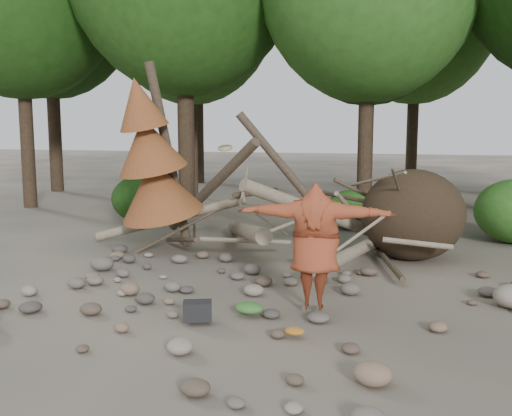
# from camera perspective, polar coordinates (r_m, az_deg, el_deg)

# --- Properties ---
(ground) EXTENTS (120.00, 120.00, 0.00)m
(ground) POSITION_cam_1_polar(r_m,az_deg,el_deg) (9.24, -2.29, -9.88)
(ground) COLOR #514C44
(ground) RESTS_ON ground
(deadfall_pile) EXTENTS (8.55, 5.24, 3.30)m
(deadfall_pile) POSITION_cam_1_polar(r_m,az_deg,el_deg) (12.71, 12.78, -0.77)
(deadfall_pile) COLOR #332619
(deadfall_pile) RESTS_ON ground
(dead_conifer) EXTENTS (2.06, 2.16, 4.35)m
(dead_conifer) POSITION_cam_1_polar(r_m,az_deg,el_deg) (13.16, -10.33, 4.67)
(dead_conifer) COLOR #4C3F30
(dead_conifer) RESTS_ON ground
(bush_left) EXTENTS (1.80, 1.80, 1.44)m
(bush_left) POSITION_cam_1_polar(r_m,az_deg,el_deg) (17.77, -11.39, 0.93)
(bush_left) COLOR #1E4713
(bush_left) RESTS_ON ground
(bush_mid) EXTENTS (1.40, 1.40, 1.12)m
(bush_mid) POSITION_cam_1_polar(r_m,az_deg,el_deg) (16.39, 9.45, -0.16)
(bush_mid) COLOR #285B1A
(bush_mid) RESTS_ON ground
(frisbee_thrower) EXTENTS (3.01, 1.09, 2.50)m
(frisbee_thrower) POSITION_cam_1_polar(r_m,az_deg,el_deg) (8.75, 5.91, -3.82)
(frisbee_thrower) COLOR brown
(frisbee_thrower) RESTS_ON ground
(backpack) EXTENTS (0.49, 0.41, 0.28)m
(backpack) POSITION_cam_1_polar(r_m,az_deg,el_deg) (8.49, -5.86, -10.57)
(backpack) COLOR black
(backpack) RESTS_ON ground
(cloth_green) EXTENTS (0.44, 0.37, 0.17)m
(cloth_green) POSITION_cam_1_polar(r_m,az_deg,el_deg) (8.78, -0.68, -10.27)
(cloth_green) COLOR #376F2C
(cloth_green) RESTS_ON ground
(cloth_orange) EXTENTS (0.27, 0.22, 0.10)m
(cloth_orange) POSITION_cam_1_polar(r_m,az_deg,el_deg) (7.94, 3.87, -12.52)
(cloth_orange) COLOR #AF6A1E
(cloth_orange) RESTS_ON ground
(boulder_front_right) EXTENTS (0.44, 0.39, 0.26)m
(boulder_front_right) POSITION_cam_1_polar(r_m,az_deg,el_deg) (6.70, 11.58, -15.93)
(boulder_front_right) COLOR #826651
(boulder_front_right) RESTS_ON ground
(boulder_mid_left) EXTENTS (0.48, 0.43, 0.29)m
(boulder_mid_left) POSITION_cam_1_polar(r_m,az_deg,el_deg) (11.91, -15.13, -5.37)
(boulder_mid_left) COLOR #5F5950
(boulder_mid_left) RESTS_ON ground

